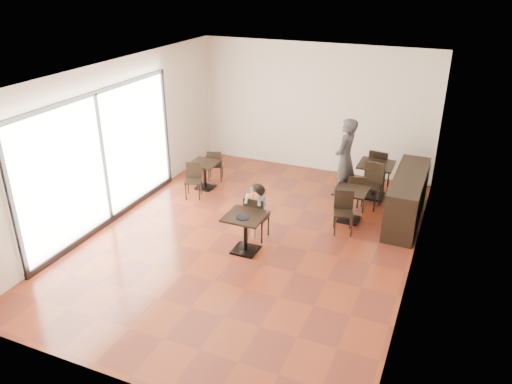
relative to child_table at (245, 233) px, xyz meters
The scene contains 23 objects.
floor 0.61m from the child_table, 101.70° to the left, with size 6.00×8.00×0.01m, color maroon.
ceiling 2.87m from the child_table, 101.70° to the left, with size 6.00×8.00×0.01m, color silver.
wall_back 4.64m from the child_table, 91.24° to the left, with size 6.00×0.01×3.20m, color beige.
wall_front 3.74m from the child_table, 91.57° to the right, with size 6.00×0.01×3.20m, color beige.
wall_left 3.36m from the child_table, behind, with size 0.01×8.00×3.20m, color beige.
wall_right 3.19m from the child_table, ahead, with size 0.01×8.00×3.20m, color beige.
storefront_window 3.23m from the child_table, behind, with size 0.04×4.50×2.60m, color white.
child_table is the anchor object (origin of this frame).
child_chair 0.56m from the child_table, 90.00° to the left, with size 0.40×0.40×0.90m, color black, non-canonical shape.
child 0.58m from the child_table, 90.00° to the left, with size 0.40×0.57×1.13m, color gray, non-canonical shape.
plate 0.39m from the child_table, 90.00° to the right, with size 0.25×0.25×0.02m, color black.
pizza_slice 0.70m from the child_table, 90.00° to the left, with size 0.26×0.20×0.06m, color tan, non-canonical shape.
adult_patron 3.26m from the child_table, 70.36° to the left, with size 0.68×0.45×1.86m, color #38373D.
cafe_table_mid 2.46m from the child_table, 52.84° to the left, with size 0.66×0.66×0.70m, color black, non-canonical shape.
cafe_table_left 3.05m from the child_table, 132.57° to the left, with size 0.62×0.62×0.66m, color black, non-canonical shape.
cafe_table_back 3.75m from the child_table, 62.52° to the left, with size 0.77×0.77×0.81m, color black, non-canonical shape.
chair_mid_a 2.92m from the child_table, 59.38° to the left, with size 0.38×0.38×0.84m, color black, non-canonical shape.
chair_mid_b 2.05m from the child_table, 43.50° to the left, with size 0.38×0.38×0.84m, color black, non-canonical shape.
chair_left_a 3.47m from the child_table, 126.41° to the left, with size 0.35×0.35×0.79m, color black, non-canonical shape.
chair_left_b 2.67m from the child_table, 140.58° to the left, with size 0.35×0.35×0.79m, color black, non-canonical shape.
chair_back_a 4.25m from the child_table, 65.95° to the left, with size 0.44×0.44×0.98m, color black, non-canonical shape.
chair_back_b 3.27m from the child_table, 58.07° to the left, with size 0.44×0.44×0.98m, color black, non-canonical shape.
service_counter 3.55m from the child_table, 44.04° to the left, with size 0.60×2.40×1.00m, color black.
Camera 1 is at (3.41, -7.76, 4.90)m, focal length 35.00 mm.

